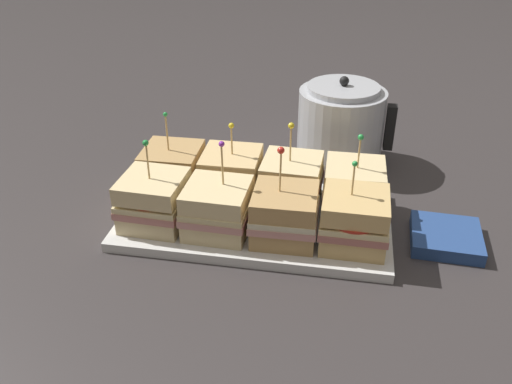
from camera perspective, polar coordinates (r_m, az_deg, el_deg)
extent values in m
plane|color=#383333|center=(1.00, 0.00, -3.24)|extent=(6.00, 6.00, 0.00)
cube|color=silver|center=(1.00, 0.00, -3.00)|extent=(0.49, 0.27, 0.01)
cube|color=silver|center=(1.00, 0.00, -2.57)|extent=(0.49, 0.27, 0.01)
cube|color=beige|center=(0.98, -10.51, -2.36)|extent=(0.11, 0.11, 0.03)
cube|color=tan|center=(0.97, -10.64, -1.25)|extent=(0.12, 0.12, 0.01)
cube|color=beige|center=(0.96, -10.70, -0.67)|extent=(0.11, 0.11, 0.01)
cylinder|color=red|center=(0.94, -11.11, -0.88)|extent=(0.06, 0.06, 0.00)
cube|color=beige|center=(0.95, -10.84, 0.63)|extent=(0.11, 0.11, 0.03)
cylinder|color=tan|center=(0.93, -11.32, 3.00)|extent=(0.00, 0.01, 0.08)
sphere|color=green|center=(0.91, -11.55, 5.08)|extent=(0.01, 0.01, 0.01)
cube|color=beige|center=(0.95, -4.01, -3.16)|extent=(0.11, 0.11, 0.03)
cube|color=tan|center=(0.94, -4.06, -2.02)|extent=(0.11, 0.11, 0.01)
cube|color=beige|center=(0.93, -4.08, -1.42)|extent=(0.11, 0.11, 0.01)
cube|color=beige|center=(0.92, -4.13, -0.30)|extent=(0.11, 0.11, 0.03)
cylinder|color=tan|center=(0.90, -3.56, 2.64)|extent=(0.00, 0.01, 0.09)
sphere|color=purple|center=(0.88, -3.65, 5.07)|extent=(0.01, 0.01, 0.01)
cube|color=tan|center=(0.93, 2.99, -3.82)|extent=(0.11, 0.11, 0.03)
cube|color=tan|center=(0.92, 3.03, -2.67)|extent=(0.11, 0.11, 0.01)
cube|color=beige|center=(0.91, 3.05, -2.07)|extent=(0.11, 0.11, 0.01)
cube|color=tan|center=(0.90, 3.09, -0.93)|extent=(0.11, 0.11, 0.03)
cylinder|color=tan|center=(0.88, 2.58, 2.01)|extent=(0.00, 0.01, 0.09)
sphere|color=red|center=(0.86, 2.64, 4.40)|extent=(0.01, 0.01, 0.01)
cube|color=tan|center=(0.93, 10.14, -4.43)|extent=(0.11, 0.11, 0.03)
cube|color=#B26B60|center=(0.92, 10.26, -3.28)|extent=(0.11, 0.11, 0.01)
cube|color=beige|center=(0.91, 10.33, -2.68)|extent=(0.11, 0.11, 0.01)
cylinder|color=red|center=(0.89, 10.35, -2.95)|extent=(0.08, 0.08, 0.00)
cube|color=#E0B771|center=(0.90, 10.47, -1.33)|extent=(0.11, 0.11, 0.03)
cylinder|color=tan|center=(0.88, 10.17, 1.07)|extent=(0.00, 0.01, 0.07)
sphere|color=green|center=(0.86, 10.37, 2.94)|extent=(0.01, 0.01, 0.01)
cube|color=tan|center=(1.07, -8.61, 0.89)|extent=(0.11, 0.11, 0.03)
cube|color=tan|center=(1.06, -8.70, 1.94)|extent=(0.11, 0.11, 0.01)
cube|color=beige|center=(1.06, -8.75, 2.48)|extent=(0.11, 0.11, 0.01)
cylinder|color=red|center=(1.04, -9.09, 2.35)|extent=(0.06, 0.06, 0.00)
cube|color=tan|center=(1.04, -8.86, 3.70)|extent=(0.11, 0.11, 0.03)
cylinder|color=tan|center=(1.02, -9.34, 5.98)|extent=(0.00, 0.00, 0.08)
sphere|color=green|center=(1.00, -9.53, 8.06)|extent=(0.01, 0.01, 0.01)
cube|color=#DBB77A|center=(1.04, -2.55, 0.38)|extent=(0.11, 0.11, 0.03)
cube|color=tan|center=(1.03, -2.58, 1.45)|extent=(0.11, 0.11, 0.01)
cube|color=beige|center=(1.03, -2.60, 2.01)|extent=(0.11, 0.11, 0.01)
cylinder|color=red|center=(1.01, -2.83, 1.86)|extent=(0.08, 0.08, 0.00)
cube|color=#E8C281|center=(1.02, -2.63, 3.26)|extent=(0.11, 0.11, 0.03)
cylinder|color=tan|center=(1.00, -2.57, 5.26)|extent=(0.00, 0.01, 0.07)
sphere|color=yellow|center=(0.98, -2.62, 7.00)|extent=(0.01, 0.01, 0.01)
cube|color=beige|center=(1.03, 3.71, -0.16)|extent=(0.11, 0.11, 0.03)
cube|color=#B26B60|center=(1.02, 3.75, 0.92)|extent=(0.12, 0.12, 0.01)
cube|color=beige|center=(1.01, 3.77, 1.48)|extent=(0.11, 0.11, 0.01)
cube|color=beige|center=(1.00, 3.81, 2.54)|extent=(0.11, 0.11, 0.03)
cylinder|color=tan|center=(0.98, 3.65, 4.89)|extent=(0.00, 0.00, 0.08)
sphere|color=yellow|center=(0.96, 3.73, 6.99)|extent=(0.01, 0.01, 0.01)
cube|color=beige|center=(1.02, 10.13, -0.81)|extent=(0.11, 0.11, 0.03)
cube|color=tan|center=(1.01, 10.24, 0.27)|extent=(0.11, 0.11, 0.01)
cube|color=beige|center=(1.01, 10.30, 0.83)|extent=(0.11, 0.11, 0.01)
cube|color=beige|center=(1.00, 10.41, 1.89)|extent=(0.11, 0.11, 0.03)
cylinder|color=tan|center=(0.97, 10.77, 3.85)|extent=(0.00, 0.01, 0.07)
sphere|color=green|center=(0.96, 10.97, 5.68)|extent=(0.01, 0.01, 0.01)
cylinder|color=#B7BABF|center=(1.20, 8.86, 6.74)|extent=(0.19, 0.19, 0.16)
cylinder|color=#B7BABF|center=(1.16, 9.21, 10.72)|extent=(0.15, 0.15, 0.01)
sphere|color=black|center=(1.16, 9.28, 11.46)|extent=(0.02, 0.02, 0.02)
cube|color=black|center=(1.20, 13.92, 6.63)|extent=(0.02, 0.02, 0.10)
cube|color=navy|center=(1.00, 19.36, -4.51)|extent=(0.12, 0.12, 0.02)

